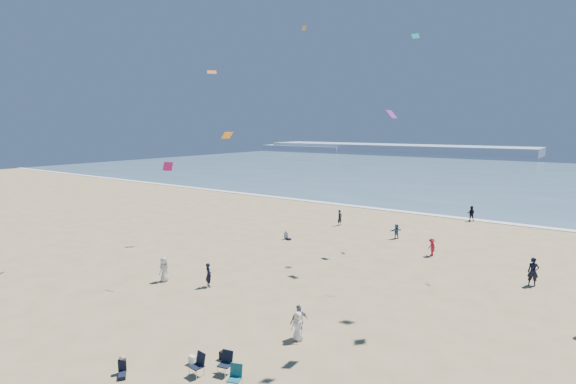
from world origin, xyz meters
The scene contains 10 objects.
ocean centered at (0.00, 95.00, 0.03)m, with size 220.00×100.00×0.06m, color #476B84.
surf_line centered at (0.00, 45.00, 0.04)m, with size 220.00×1.20×0.08m, color white.
headland_far centered at (-60.00, 170.00, 1.60)m, with size 110.00×20.00×3.20m, color #7A8EA8.
headland_near centered at (-100.00, 165.00, 1.00)m, with size 40.00×14.00×2.00m, color #7A8EA8.
standing_flyers centered at (4.88, 18.06, 0.84)m, with size 31.06×50.66×1.93m.
seated_group centered at (1.49, 4.44, 0.42)m, with size 25.33×32.84×0.84m.
chair_cluster centered at (1.15, 4.10, 0.50)m, with size 2.72×1.49×1.00m.
white_tote centered at (-0.69, 4.33, 0.20)m, with size 0.35×0.20×0.40m, color white.
black_backpack centered at (0.13, 5.44, 0.19)m, with size 0.30×0.22×0.38m, color black.
kites_aloft centered at (9.56, 13.80, 15.27)m, with size 37.26×38.79×22.43m.
Camera 1 is at (13.84, -8.58, 10.66)m, focal length 28.00 mm.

